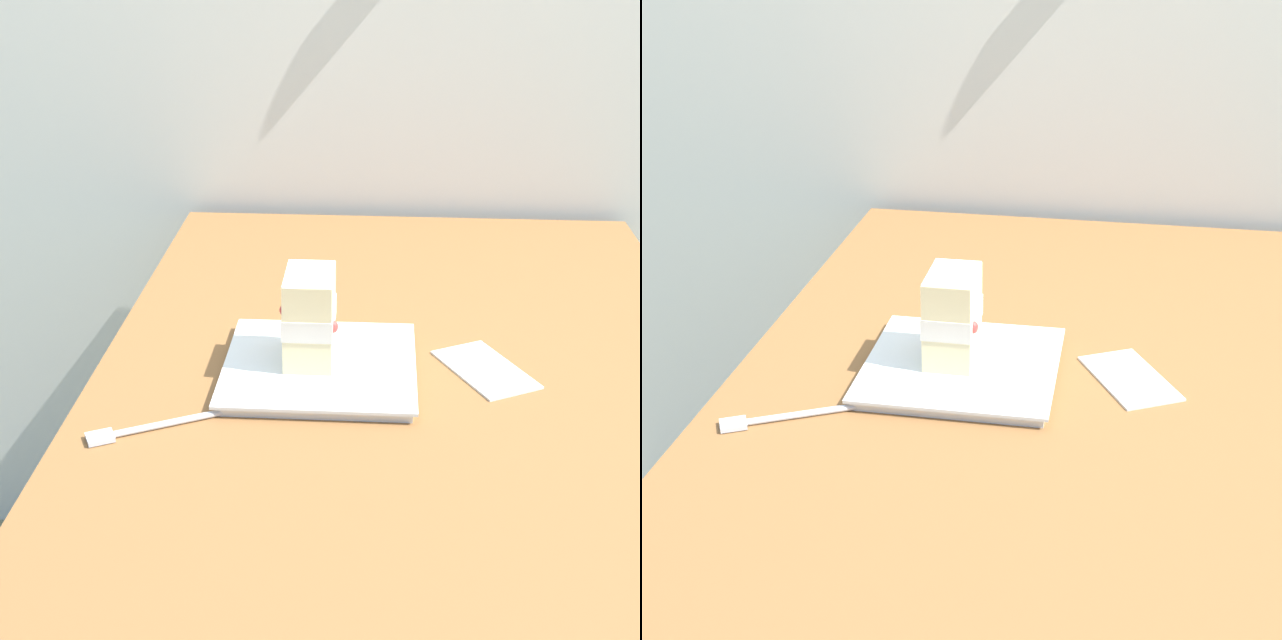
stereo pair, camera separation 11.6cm
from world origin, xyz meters
The scene contains 6 objects.
patio_table centered at (0.00, 0.00, 0.63)m, with size 1.15×0.81×0.76m.
dessert_plate centered at (-0.05, 0.12, 0.77)m, with size 0.24×0.24×0.02m.
cake_slice centered at (-0.04, 0.13, 0.83)m, with size 0.09×0.08×0.12m.
dessert_fork centered at (-0.20, 0.30, 0.76)m, with size 0.09×0.16×0.01m.
paper_napkin centered at (-0.03, -0.09, 0.76)m, with size 0.16×0.14×0.00m.
diner_person centered at (1.00, -0.13, 1.06)m, with size 0.60×0.46×1.59m.
Camera 1 is at (-1.10, 0.05, 1.33)m, focal length 52.91 mm.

